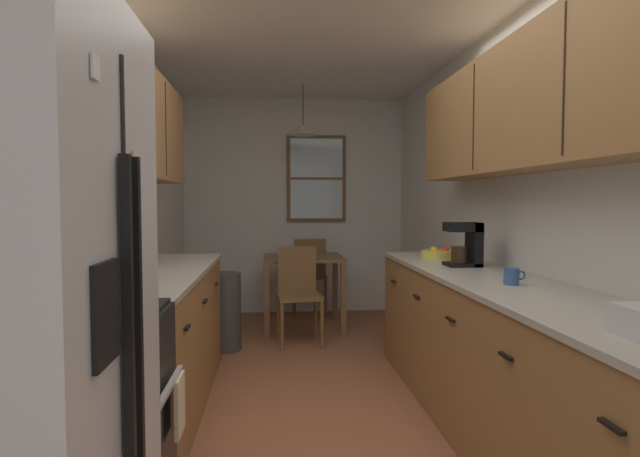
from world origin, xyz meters
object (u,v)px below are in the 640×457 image
(dining_table, at_px, (303,269))
(fruit_bowl, at_px, (438,254))
(dining_chair_near, at_px, (298,290))
(trash_bin, at_px, (224,311))
(stove_range, at_px, (76,432))
(microwave_over_range, at_px, (35,117))
(storage_canister, at_px, (109,275))
(mug_by_coffeemaker, at_px, (512,276))
(coffee_maker, at_px, (467,243))
(dining_chair_far, at_px, (308,272))

(dining_table, xyz_separation_m, fruit_bowl, (0.93, -1.61, 0.32))
(dining_chair_near, bearing_deg, trash_bin, -164.52)
(stove_range, xyz_separation_m, microwave_over_range, (-0.11, 0.00, 1.16))
(microwave_over_range, xyz_separation_m, storage_canister, (0.11, 0.44, -0.64))
(microwave_over_range, bearing_deg, trash_bin, 81.30)
(mug_by_coffeemaker, bearing_deg, dining_chair_near, 113.80)
(microwave_over_range, xyz_separation_m, dining_chair_near, (1.09, 2.85, -1.14))
(stove_range, relative_size, microwave_over_range, 1.87)
(fruit_bowl, bearing_deg, stove_range, -137.32)
(trash_bin, height_order, coffee_maker, coffee_maker)
(dining_table, xyz_separation_m, storage_canister, (-1.06, -2.99, 0.38))
(dining_table, relative_size, dining_chair_far, 0.91)
(dining_chair_far, bearing_deg, dining_table, -98.99)
(dining_chair_far, distance_m, coffee_maker, 2.86)
(trash_bin, relative_size, coffee_maker, 2.37)
(stove_range, bearing_deg, mug_by_coffeemaker, 16.70)
(stove_range, bearing_deg, dining_chair_far, 74.09)
(microwave_over_range, bearing_deg, fruit_bowl, 41.09)
(dining_table, height_order, fruit_bowl, fruit_bowl)
(dining_chair_near, height_order, mug_by_coffeemaker, mug_by_coffeemaker)
(trash_bin, height_order, fruit_bowl, fruit_bowl)
(trash_bin, distance_m, storage_canister, 2.34)
(mug_by_coffeemaker, bearing_deg, coffee_maker, 85.98)
(coffee_maker, relative_size, mug_by_coffeemaker, 2.53)
(stove_range, height_order, storage_canister, stove_range)
(dining_chair_near, relative_size, storage_canister, 4.71)
(stove_range, distance_m, fruit_bowl, 2.74)
(storage_canister, bearing_deg, fruit_bowl, 34.88)
(stove_range, bearing_deg, storage_canister, 90.72)
(dining_table, distance_m, dining_chair_far, 0.60)
(microwave_over_range, bearing_deg, storage_canister, 76.29)
(dining_chair_far, bearing_deg, microwave_over_range, -107.40)
(dining_table, distance_m, trash_bin, 1.12)
(dining_chair_near, relative_size, coffee_maker, 3.08)
(dining_table, xyz_separation_m, coffee_maker, (0.97, -2.08, 0.43))
(dining_chair_far, bearing_deg, mug_by_coffeemaker, -76.48)
(microwave_over_range, distance_m, mug_by_coffeemaker, 2.27)
(dining_chair_near, xyz_separation_m, dining_chair_far, (0.17, 1.17, 0.00))
(trash_bin, relative_size, mug_by_coffeemaker, 6.00)
(dining_chair_far, relative_size, coffee_maker, 3.08)
(stove_range, xyz_separation_m, trash_bin, (0.29, 2.67, -0.13))
(mug_by_coffeemaker, bearing_deg, dining_table, 107.86)
(coffee_maker, relative_size, fruit_bowl, 1.14)
(storage_canister, xyz_separation_m, fruit_bowl, (1.99, 1.39, -0.06))
(microwave_over_range, distance_m, dining_chair_far, 4.36)
(mug_by_coffeemaker, bearing_deg, fruit_bowl, 89.50)
(mug_by_coffeemaker, bearing_deg, dining_chair_far, 103.52)
(stove_range, relative_size, storage_canister, 5.75)
(stove_range, distance_m, dining_chair_near, 3.02)
(trash_bin, bearing_deg, dining_chair_far, 57.85)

